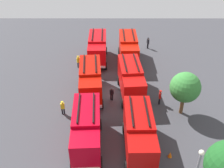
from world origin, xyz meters
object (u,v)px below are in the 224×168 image
fire_truck_4 (131,79)px  firefighter_0 (148,42)px  tree_0 (185,87)px  traffic_cone_0 (170,155)px  fire_truck_1 (90,80)px  firefighter_2 (78,61)px  fire_truck_2 (87,128)px  firefighter_3 (160,96)px  fire_truck_5 (139,132)px  fire_truck_3 (128,48)px  firefighter_1 (112,93)px  fire_truck_0 (97,48)px  firefighter_4 (63,107)px

fire_truck_4 → firefighter_0: size_ratio=4.01×
tree_0 → traffic_cone_0: size_ratio=8.78×
fire_truck_1 → firefighter_2: fire_truck_1 is taller
fire_truck_2 → fire_truck_1: bearing=178.8°
fire_truck_4 → firefighter_3: bearing=53.3°
firefighter_2 → tree_0: size_ratio=0.36×
fire_truck_2 → fire_truck_4: (-8.55, 4.59, 0.00)m
fire_truck_5 → fire_truck_4: bearing=-179.4°
fire_truck_2 → fire_truck_5: same height
firefighter_0 → fire_truck_5: bearing=-121.0°
fire_truck_2 → fire_truck_4: size_ratio=0.99×
firefighter_2 → tree_0: (10.11, 12.52, 2.37)m
fire_truck_3 → fire_truck_5: (17.48, 0.08, 0.00)m
fire_truck_1 → firefighter_3: (1.83, 8.10, -1.11)m
fire_truck_2 → firefighter_1: fire_truck_2 is taller
fire_truck_0 → firefighter_3: fire_truck_0 is taller
fire_truck_2 → firefighter_0: 22.84m
fire_truck_0 → firefighter_0: 9.11m
fire_truck_1 → fire_truck_5: 10.13m
fire_truck_5 → firefighter_2: 17.12m
fire_truck_0 → firefighter_2: (2.08, -2.66, -1.12)m
fire_truck_5 → firefighter_3: 7.68m
fire_truck_0 → firefighter_1: (9.83, 2.12, -1.20)m
fire_truck_0 → fire_truck_4: bearing=26.5°
fire_truck_5 → firefighter_1: size_ratio=4.26×
firefighter_1 → fire_truck_1: bearing=-86.1°
tree_0 → firefighter_3: bearing=-126.7°
firefighter_4 → fire_truck_4: bearing=110.2°
fire_truck_2 → firefighter_3: (-6.49, 7.87, -1.11)m
fire_truck_0 → fire_truck_5: bearing=13.9°
fire_truck_0 → firefighter_0: (-4.23, 7.99, -1.11)m
fire_truck_2 → tree_0: (-4.87, 10.04, 1.25)m
fire_truck_4 → firefighter_2: 9.63m
firefighter_2 → firefighter_3: (8.49, 10.35, 0.01)m
fire_truck_4 → fire_truck_5: (9.02, 0.22, 0.00)m
firefighter_2 → traffic_cone_0: (16.43, 10.15, -0.74)m
fire_truck_0 → firefighter_1: size_ratio=4.26×
fire_truck_0 → tree_0: 15.73m
tree_0 → fire_truck_3: bearing=-156.4°
firefighter_3 → firefighter_4: bearing=16.2°
fire_truck_0 → fire_truck_2: same height
fire_truck_2 → traffic_cone_0: 8.02m
firefighter_4 → fire_truck_5: bearing=50.1°
fire_truck_3 → firefighter_0: (-4.28, 3.44, -1.11)m
firefighter_2 → firefighter_3: size_ratio=0.99×
firefighter_0 → tree_0: 16.70m
firefighter_1 → firefighter_4: firefighter_1 is taller
firefighter_3 → tree_0: tree_0 is taller
fire_truck_4 → tree_0: 6.69m
fire_truck_0 → fire_truck_1: size_ratio=0.98×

